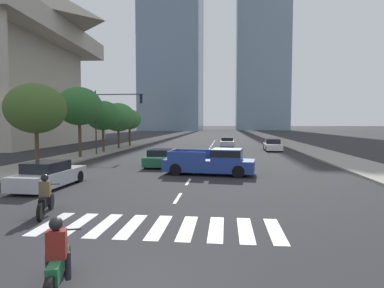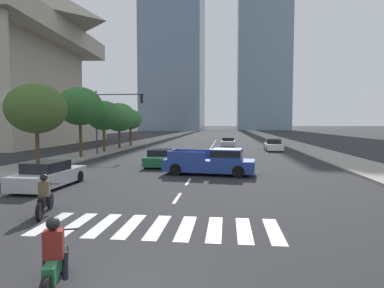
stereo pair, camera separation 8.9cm
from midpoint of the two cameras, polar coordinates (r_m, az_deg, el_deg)
sidewalk_east at (r=37.29m, az=21.69°, el=-1.53°), size 4.00×260.00×0.15m
sidewalk_west at (r=38.66m, az=-15.88°, el=-1.24°), size 4.00×260.00×0.15m
crosswalk_near at (r=10.64m, az=-6.03°, el=-14.29°), size 7.65×2.48×0.01m
lane_divider_center at (r=38.10m, az=2.75°, el=-1.28°), size 0.14×50.00×0.01m
motorcycle_trailing at (r=12.89m, az=-24.50°, el=-8.75°), size 0.93×2.08×1.49m
motorcycle_third at (r=7.24m, az=-22.85°, el=-18.49°), size 0.93×2.08×1.49m
pickup_truck at (r=20.77m, az=3.68°, el=-3.17°), size 5.93×2.74×1.67m
sedan_green_0 at (r=25.24m, az=-5.72°, el=-2.45°), size 1.77×4.77×1.29m
sedan_silver_1 at (r=18.16m, az=-24.00°, el=-5.06°), size 1.94×4.73×1.36m
sedan_silver_2 at (r=45.85m, az=6.17°, el=0.29°), size 1.94×4.50×1.30m
sedan_white_3 at (r=39.97m, az=13.92°, el=-0.24°), size 1.99×4.43×1.39m
traffic_signal_far at (r=33.72m, az=-13.83°, el=5.74°), size 5.27×0.28×6.42m
street_tree_nearest at (r=25.83m, az=-25.87°, el=5.63°), size 4.20×4.20×5.98m
street_tree_second at (r=31.95m, az=-19.29°, el=6.27°), size 4.15×4.15×6.48m
street_tree_third at (r=37.24m, az=-15.46°, el=4.84°), size 3.82×3.82×5.62m
street_tree_fourth at (r=42.07m, az=-12.90°, el=4.60°), size 4.22×4.22×5.69m
street_tree_fifth at (r=46.59m, az=-11.00°, el=4.26°), size 3.30×3.30×5.09m
office_tower_center_skyline at (r=171.25m, az=12.24°, el=18.87°), size 24.98×20.53×97.94m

